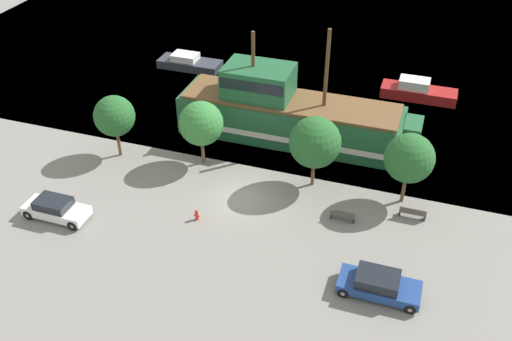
# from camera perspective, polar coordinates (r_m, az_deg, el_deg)

# --- Properties ---
(ground_plane) EXTENTS (160.00, 160.00, 0.00)m
(ground_plane) POSITION_cam_1_polar(r_m,az_deg,el_deg) (39.44, -1.63, -2.88)
(ground_plane) COLOR gray
(pirate_ship) EXTENTS (18.83, 4.60, 9.43)m
(pirate_ship) POSITION_cam_1_polar(r_m,az_deg,el_deg) (45.16, 3.13, 5.73)
(pirate_ship) COLOR #1E5633
(pirate_ship) RESTS_ON water_surface
(moored_boat_dockside) EXTENTS (6.20, 2.30, 1.42)m
(moored_boat_dockside) POSITION_cam_1_polar(r_m,az_deg,el_deg) (57.74, -6.72, 10.66)
(moored_boat_dockside) COLOR #2D333D
(moored_boat_dockside) RESTS_ON water_surface
(moored_boat_outer) EXTENTS (6.62, 2.10, 1.80)m
(moored_boat_outer) POSITION_cam_1_polar(r_m,az_deg,el_deg) (53.57, 15.86, 7.64)
(moored_boat_outer) COLOR maroon
(moored_boat_outer) RESTS_ON water_surface
(parked_car_curb_front) EXTENTS (4.35, 1.79, 1.41)m
(parked_car_curb_front) POSITION_cam_1_polar(r_m,az_deg,el_deg) (39.74, -19.41, -3.62)
(parked_car_curb_front) COLOR white
(parked_car_curb_front) RESTS_ON ground_plane
(parked_car_curb_mid) EXTENTS (4.60, 2.01, 1.42)m
(parked_car_curb_mid) POSITION_cam_1_polar(r_m,az_deg,el_deg) (33.27, 12.16, -11.08)
(parked_car_curb_mid) COLOR navy
(parked_car_curb_mid) RESTS_ON ground_plane
(fire_hydrant) EXTENTS (0.42, 0.25, 0.76)m
(fire_hydrant) POSITION_cam_1_polar(r_m,az_deg,el_deg) (37.68, -5.95, -4.40)
(fire_hydrant) COLOR red
(fire_hydrant) RESTS_ON ground_plane
(bench_promenade_east) EXTENTS (1.61, 0.45, 0.85)m
(bench_promenade_east) POSITION_cam_1_polar(r_m,az_deg,el_deg) (37.81, 8.66, -4.45)
(bench_promenade_east) COLOR #4C4742
(bench_promenade_east) RESTS_ON ground_plane
(bench_promenade_west) EXTENTS (1.74, 0.45, 0.85)m
(bench_promenade_west) POSITION_cam_1_polar(r_m,az_deg,el_deg) (38.97, 15.40, -4.09)
(bench_promenade_west) COLOR #4C4742
(bench_promenade_west) RESTS_ON ground_plane
(tree_row_east) EXTENTS (3.05, 3.05, 4.96)m
(tree_row_east) POSITION_cam_1_polar(r_m,az_deg,el_deg) (43.38, -13.98, 5.30)
(tree_row_east) COLOR brown
(tree_row_east) RESTS_ON ground_plane
(tree_row_mideast) EXTENTS (3.26, 3.26, 5.05)m
(tree_row_mideast) POSITION_cam_1_polar(r_m,az_deg,el_deg) (41.38, -5.52, 4.70)
(tree_row_mideast) COLOR brown
(tree_row_mideast) RESTS_ON ground_plane
(tree_row_midwest) EXTENTS (3.60, 3.60, 5.35)m
(tree_row_midwest) POSITION_cam_1_polar(r_m,az_deg,el_deg) (39.00, 5.92, 2.81)
(tree_row_midwest) COLOR brown
(tree_row_midwest) RESTS_ON ground_plane
(tree_row_west) EXTENTS (3.32, 3.32, 5.21)m
(tree_row_west) POSITION_cam_1_polar(r_m,az_deg,el_deg) (38.51, 15.08, 1.19)
(tree_row_west) COLOR brown
(tree_row_west) RESTS_ON ground_plane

